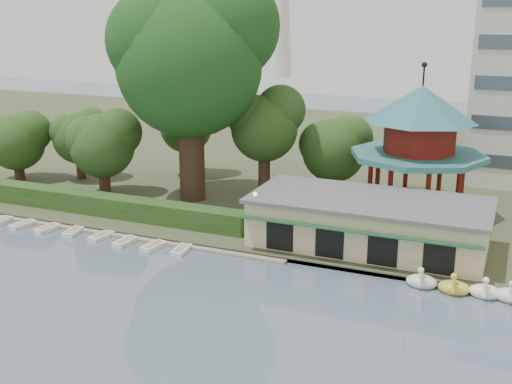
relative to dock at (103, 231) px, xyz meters
The scene contains 12 objects.
ground_plane 20.97m from the dock, 55.10° to the right, with size 220.00×220.00×0.00m, color slate.
shore 36.81m from the dock, 70.97° to the left, with size 220.00×70.00×0.40m, color #424930.
embankment 12.00m from the dock, ahead, with size 220.00×0.60×0.30m, color gray.
dock is the anchor object (origin of this frame).
boathouse 22.62m from the dock, 12.24° to the left, with size 18.60×9.39×3.90m.
pavilion 29.14m from the dock, 31.66° to the left, with size 12.40×12.40×13.50m.
hedge 4.61m from the dock, 132.27° to the left, with size 30.00×2.00×1.80m, color #2B4B1C.
lamp_post 13.99m from the dock, ahead, with size 0.36×0.36×4.28m.
big_tree 18.55m from the dock, 73.87° to the left, with size 15.25×14.21×21.80m.
small_trees 15.25m from the dock, 94.06° to the left, with size 39.99×16.64×11.05m.
swan_boats 32.21m from the dock, ahead, with size 12.29×1.97×1.92m.
moored_rowboats 3.62m from the dock, 156.63° to the right, with size 24.59×2.78×0.36m.
Camera 1 is at (20.40, -25.76, 18.84)m, focal length 45.00 mm.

